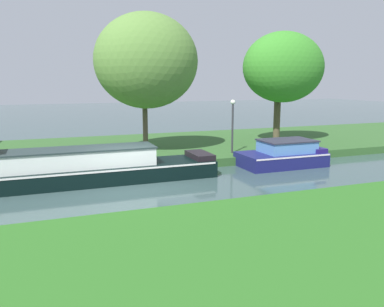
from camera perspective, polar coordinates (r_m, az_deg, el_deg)
The scene contains 9 objects.
ground_plane at distance 15.57m, azimuth -8.72°, elevation -4.71°, with size 120.00×120.00×0.00m, color #374F4E.
riverbank_far at distance 22.27m, azimuth -12.55°, elevation 0.26°, with size 72.00×10.00×0.40m, color #315B29.
riverbank_near at distance 7.54m, azimuth 6.87°, elevation -20.20°, with size 72.00×10.00×0.40m, color #2A6520.
black_barge at distance 16.32m, azimuth -16.30°, elevation -2.01°, with size 10.69×2.08×2.00m.
navy_narrowboat at distance 19.53m, azimuth 13.00°, elevation -0.19°, with size 4.02×2.20×1.25m.
willow_tree_centre at distance 20.54m, azimuth -6.54°, elevation 13.07°, with size 5.27×4.35×7.00m.
willow_tree_right at distance 24.28m, azimuth 13.08°, elevation 11.95°, with size 5.10×3.54×6.46m.
lamp_post at distance 20.15m, azimuth 5.86°, elevation 4.91°, with size 0.24×0.24×2.70m.
mooring_post_near at distance 18.07m, azimuth -6.58°, elevation -0.27°, with size 0.13×0.13×0.60m, color #4E3620.
Camera 1 is at (-3.08, -14.72, 4.03)m, focal length 37.09 mm.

